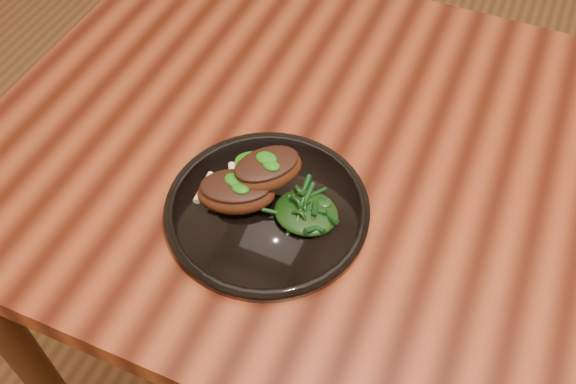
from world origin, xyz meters
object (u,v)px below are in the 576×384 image
object	(u,v)px
plate	(267,209)
lamb_chop_front	(236,192)
greens_heap	(306,210)
desk	(521,244)

from	to	relation	value
plate	lamb_chop_front	world-z (taller)	lamb_chop_front
lamb_chop_front	greens_heap	distance (m)	0.09
greens_heap	desk	bearing A→B (deg)	27.61
desk	greens_heap	distance (m)	0.33
plate	greens_heap	world-z (taller)	greens_heap
lamb_chop_front	desk	bearing A→B (deg)	23.35
desk	greens_heap	size ratio (longest dim) A/B	19.03
plate	lamb_chop_front	size ratio (longest dim) A/B	2.27
lamb_chop_front	greens_heap	size ratio (longest dim) A/B	1.41
lamb_chop_front	greens_heap	world-z (taller)	lamb_chop_front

